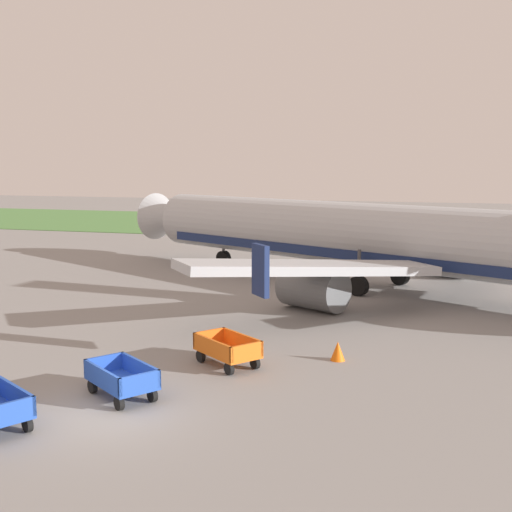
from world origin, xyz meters
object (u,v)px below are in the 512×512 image
(airplane, at_px, (360,236))
(baggage_cart_far_end, at_px, (227,349))
(traffic_cone_near_plane, at_px, (338,351))
(baggage_cart_fourth_in_row, at_px, (121,379))

(airplane, bearing_deg, baggage_cart_far_end, -98.63)
(baggage_cart_far_end, height_order, traffic_cone_near_plane, baggage_cart_far_end)
(baggage_cart_far_end, relative_size, traffic_cone_near_plane, 4.58)
(baggage_cart_fourth_in_row, bearing_deg, traffic_cone_near_plane, 44.68)
(airplane, height_order, traffic_cone_near_plane, airplane)
(airplane, xyz_separation_m, baggage_cart_far_end, (-2.52, -16.61, -2.45))
(baggage_cart_fourth_in_row, bearing_deg, baggage_cart_far_end, 62.56)
(baggage_cart_fourth_in_row, xyz_separation_m, baggage_cart_far_end, (2.11, 4.06, 0.00))
(airplane, relative_size, baggage_cart_far_end, 10.71)
(airplane, height_order, baggage_cart_fourth_in_row, airplane)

